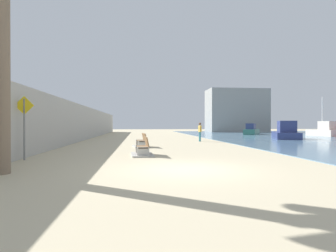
% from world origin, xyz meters
% --- Properties ---
extents(ground_plane, '(120.00, 120.00, 0.00)m').
position_xyz_m(ground_plane, '(0.00, 18.00, 0.00)').
color(ground_plane, '#C6B793').
extents(seawall, '(0.80, 64.00, 3.49)m').
position_xyz_m(seawall, '(-7.50, 18.00, 1.75)').
color(seawall, '#ADAAA3').
rests_on(seawall, ground).
extents(bench_near, '(1.22, 2.16, 0.98)m').
position_xyz_m(bench_near, '(-1.45, 4.67, 0.23)').
color(bench_near, '#ADAAA3').
rests_on(bench_near, ground).
extents(bench_far, '(1.35, 2.22, 0.98)m').
position_xyz_m(bench_far, '(-1.45, 10.01, 0.23)').
color(bench_far, '#ADAAA3').
rests_on(bench_far, ground).
extents(person_walking, '(0.28, 0.50, 1.78)m').
position_xyz_m(person_walking, '(4.09, 15.78, 1.05)').
color(person_walking, teal).
rests_on(person_walking, ground).
extents(boat_nearest, '(4.76, 6.58, 1.70)m').
position_xyz_m(boat_nearest, '(15.97, 32.05, 0.66)').
color(boat_nearest, '#337060').
rests_on(boat_nearest, water_bay).
extents(boat_far_right, '(2.29, 4.85, 5.27)m').
position_xyz_m(boat_far_right, '(23.08, 24.79, 0.77)').
color(boat_far_right, beige).
rests_on(boat_far_right, water_bay).
extents(boat_far_left, '(4.60, 6.97, 1.95)m').
position_xyz_m(boat_far_left, '(14.55, 19.28, 0.74)').
color(boat_far_left, navy).
rests_on(boat_far_left, water_bay).
extents(pedestrian_sign, '(0.85, 0.08, 2.91)m').
position_xyz_m(pedestrian_sign, '(-6.82, 3.25, 1.80)').
color(pedestrian_sign, slate).
rests_on(pedestrian_sign, ground).
extents(harbor_building, '(12.00, 6.00, 8.78)m').
position_xyz_m(harbor_building, '(18.57, 46.00, 4.39)').
color(harbor_building, gray).
rests_on(harbor_building, ground).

